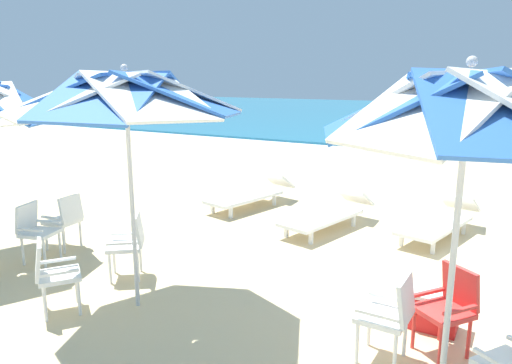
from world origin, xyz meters
The scene contains 14 objects.
ground_plane centered at (0.00, 0.00, 0.00)m, with size 80.00×80.00×0.00m, color beige.
surf_foam centered at (0.00, 10.70, 0.01)m, with size 80.00×0.70×0.01m, color white.
beach_umbrella_0 centered at (0.20, -2.77, 2.40)m, with size 2.18×2.18×2.77m.
plastic_chair_1 centered at (0.11, -1.95, 0.50)m, with size 0.62×0.63×0.87m.
plastic_chair_2 centered at (-0.33, -2.39, 0.50)m, with size 0.48×0.45×0.87m.
beach_umbrella_1 centered at (-3.18, -2.74, 2.43)m, with size 2.55×2.55×2.76m.
plastic_chair_3 centered at (-3.86, -3.34, 0.50)m, with size 0.62×0.63×0.87m.
plastic_chair_4 centered at (-3.83, -2.18, 0.50)m, with size 0.63×0.63×0.87m.
plastic_chair_5 centered at (-5.40, -2.46, 0.50)m, with size 0.57×0.55×0.87m.
plastic_chair_6 centered at (-5.47, -1.90, 0.50)m, with size 0.52×0.49×0.87m.
sun_lounger_1 centered at (-0.54, 1.62, 0.28)m, with size 1.08×2.23×0.62m.
sun_lounger_2 centered at (-2.32, 1.09, 0.28)m, with size 1.09×2.23×0.62m.
sun_lounger_3 centered at (-4.24, 1.65, 0.28)m, with size 1.08×2.23×0.62m.
cooler_box centered at (-0.08, -1.54, 0.20)m, with size 0.50×0.34×0.40m.
Camera 1 is at (0.60, -6.47, 2.62)m, focal length 33.12 mm.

